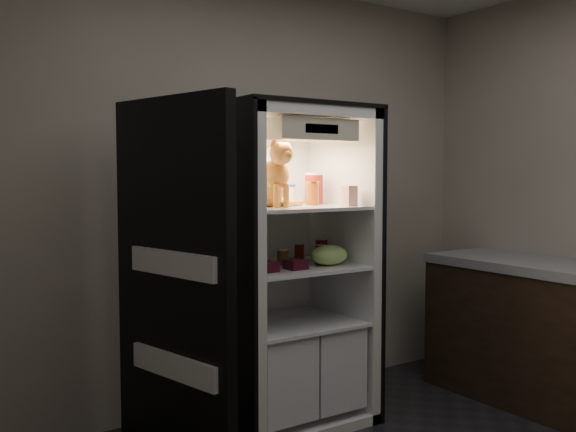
{
  "coord_description": "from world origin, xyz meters",
  "views": [
    {
      "loc": [
        -2.1,
        -1.76,
        1.48
      ],
      "look_at": [
        -0.02,
        1.32,
        1.23
      ],
      "focal_mm": 40.0,
      "sensor_mm": 36.0,
      "label": 1
    }
  ],
  "objects_px": {
    "soda_can_c": "(320,254)",
    "grape_bag": "(329,255)",
    "pepper_jar": "(314,188)",
    "condiment_jar": "(283,257)",
    "mayo_tub": "(288,194)",
    "cream_carton": "(350,196)",
    "soda_can_b": "(321,250)",
    "soda_can_a": "(299,253)",
    "berry_box_right": "(296,264)",
    "parmesan_shaker": "(277,191)",
    "salsa_jar": "(312,193)",
    "tabby_cat": "(271,180)",
    "refrigerator": "(285,289)",
    "berry_box_left": "(266,267)"
  },
  "relations": [
    {
      "from": "tabby_cat",
      "to": "soda_can_a",
      "type": "relative_size",
      "value": 3.67
    },
    {
      "from": "parmesan_shaker",
      "to": "pepper_jar",
      "type": "height_order",
      "value": "pepper_jar"
    },
    {
      "from": "tabby_cat",
      "to": "pepper_jar",
      "type": "relative_size",
      "value": 2.07
    },
    {
      "from": "soda_can_a",
      "to": "soda_can_c",
      "type": "xyz_separation_m",
      "value": [
        0.04,
        -0.17,
        0.0
      ]
    },
    {
      "from": "mayo_tub",
      "to": "soda_can_a",
      "type": "height_order",
      "value": "mayo_tub"
    },
    {
      "from": "berry_box_right",
      "to": "grape_bag",
      "type": "bearing_deg",
      "value": 5.3
    },
    {
      "from": "berry_box_right",
      "to": "salsa_jar",
      "type": "bearing_deg",
      "value": 30.77
    },
    {
      "from": "salsa_jar",
      "to": "condiment_jar",
      "type": "relative_size",
      "value": 1.47
    },
    {
      "from": "pepper_jar",
      "to": "soda_can_a",
      "type": "relative_size",
      "value": 1.78
    },
    {
      "from": "tabby_cat",
      "to": "soda_can_c",
      "type": "xyz_separation_m",
      "value": [
        0.32,
        -0.05,
        -0.44
      ]
    },
    {
      "from": "mayo_tub",
      "to": "soda_can_b",
      "type": "distance_m",
      "value": 0.4
    },
    {
      "from": "soda_can_b",
      "to": "berry_box_right",
      "type": "height_order",
      "value": "soda_can_b"
    },
    {
      "from": "parmesan_shaker",
      "to": "cream_carton",
      "type": "relative_size",
      "value": 1.49
    },
    {
      "from": "parmesan_shaker",
      "to": "condiment_jar",
      "type": "relative_size",
      "value": 1.81
    },
    {
      "from": "cream_carton",
      "to": "soda_can_a",
      "type": "relative_size",
      "value": 1.09
    },
    {
      "from": "condiment_jar",
      "to": "grape_bag",
      "type": "distance_m",
      "value": 0.27
    },
    {
      "from": "berry_box_right",
      "to": "cream_carton",
      "type": "bearing_deg",
      "value": -10.37
    },
    {
      "from": "cream_carton",
      "to": "pepper_jar",
      "type": "bearing_deg",
      "value": 96.28
    },
    {
      "from": "tabby_cat",
      "to": "grape_bag",
      "type": "height_order",
      "value": "tabby_cat"
    },
    {
      "from": "condiment_jar",
      "to": "soda_can_b",
      "type": "bearing_deg",
      "value": 0.22
    },
    {
      "from": "refrigerator",
      "to": "berry_box_left",
      "type": "relative_size",
      "value": 17.24
    },
    {
      "from": "tabby_cat",
      "to": "berry_box_right",
      "type": "height_order",
      "value": "tabby_cat"
    },
    {
      "from": "pepper_jar",
      "to": "berry_box_right",
      "type": "xyz_separation_m",
      "value": [
        -0.3,
        -0.24,
        -0.42
      ]
    },
    {
      "from": "soda_can_b",
      "to": "parmesan_shaker",
      "type": "bearing_deg",
      "value": 179.87
    },
    {
      "from": "tabby_cat",
      "to": "salsa_jar",
      "type": "distance_m",
      "value": 0.29
    },
    {
      "from": "pepper_jar",
      "to": "cream_carton",
      "type": "xyz_separation_m",
      "value": [
        0.03,
        -0.3,
        -0.04
      ]
    },
    {
      "from": "refrigerator",
      "to": "condiment_jar",
      "type": "xyz_separation_m",
      "value": [
        -0.03,
        -0.01,
        0.2
      ]
    },
    {
      "from": "pepper_jar",
      "to": "mayo_tub",
      "type": "bearing_deg",
      "value": 152.28
    },
    {
      "from": "soda_can_c",
      "to": "grape_bag",
      "type": "bearing_deg",
      "value": -71.64
    },
    {
      "from": "refrigerator",
      "to": "soda_can_c",
      "type": "distance_m",
      "value": 0.3
    },
    {
      "from": "cream_carton",
      "to": "soda_can_b",
      "type": "bearing_deg",
      "value": 93.76
    },
    {
      "from": "tabby_cat",
      "to": "soda_can_a",
      "type": "xyz_separation_m",
      "value": [
        0.28,
        0.12,
        -0.44
      ]
    },
    {
      "from": "parmesan_shaker",
      "to": "soda_can_b",
      "type": "xyz_separation_m",
      "value": [
        0.33,
        -0.0,
        -0.37
      ]
    },
    {
      "from": "mayo_tub",
      "to": "soda_can_c",
      "type": "bearing_deg",
      "value": -72.72
    },
    {
      "from": "refrigerator",
      "to": "soda_can_a",
      "type": "bearing_deg",
      "value": 19.71
    },
    {
      "from": "soda_can_a",
      "to": "tabby_cat",
      "type": "bearing_deg",
      "value": -156.79
    },
    {
      "from": "refrigerator",
      "to": "cream_carton",
      "type": "height_order",
      "value": "refrigerator"
    },
    {
      "from": "refrigerator",
      "to": "mayo_tub",
      "type": "height_order",
      "value": "refrigerator"
    },
    {
      "from": "pepper_jar",
      "to": "berry_box_right",
      "type": "distance_m",
      "value": 0.57
    },
    {
      "from": "refrigerator",
      "to": "berry_box_left",
      "type": "bearing_deg",
      "value": -143.1
    },
    {
      "from": "soda_can_c",
      "to": "grape_bag",
      "type": "height_order",
      "value": "grape_bag"
    },
    {
      "from": "soda_can_c",
      "to": "berry_box_right",
      "type": "distance_m",
      "value": 0.25
    },
    {
      "from": "pepper_jar",
      "to": "condiment_jar",
      "type": "xyz_separation_m",
      "value": [
        -0.27,
        -0.06,
        -0.4
      ]
    },
    {
      "from": "mayo_tub",
      "to": "pepper_jar",
      "type": "xyz_separation_m",
      "value": [
        0.14,
        -0.07,
        0.04
      ]
    },
    {
      "from": "mayo_tub",
      "to": "berry_box_left",
      "type": "xyz_separation_m",
      "value": [
        -0.35,
        -0.3,
        -0.38
      ]
    },
    {
      "from": "condiment_jar",
      "to": "refrigerator",
      "type": "bearing_deg",
      "value": 30.23
    },
    {
      "from": "tabby_cat",
      "to": "salsa_jar",
      "type": "xyz_separation_m",
      "value": [
        0.28,
        -0.01,
        -0.08
      ]
    },
    {
      "from": "mayo_tub",
      "to": "grape_bag",
      "type": "relative_size",
      "value": 0.51
    },
    {
      "from": "berry_box_right",
      "to": "berry_box_left",
      "type": "bearing_deg",
      "value": 175.67
    },
    {
      "from": "cream_carton",
      "to": "condiment_jar",
      "type": "distance_m",
      "value": 0.53
    }
  ]
}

